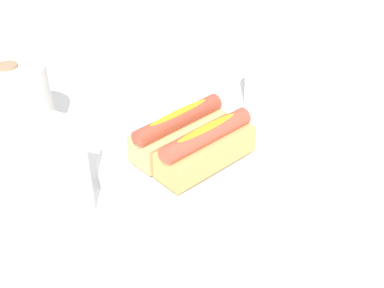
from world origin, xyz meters
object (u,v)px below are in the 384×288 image
hotdog_front (206,147)px  hotdog_back (178,132)px  water_glass (264,84)px  napkin_box (48,190)px  serving_bowl (192,163)px  paper_towel_roll (16,105)px

hotdog_front → hotdog_back: (0.01, 0.05, 0.00)m
hotdog_back → water_glass: hotdog_back is taller
hotdog_front → water_glass: hotdog_front is taller
napkin_box → serving_bowl: bearing=-29.6°
hotdog_front → napkin_box: napkin_box is taller
hotdog_back → water_glass: size_ratio=1.76×
paper_towel_roll → napkin_box: bearing=-126.0°
hotdog_back → napkin_box: bearing=163.4°
hotdog_front → paper_towel_roll: paper_towel_roll is taller
napkin_box → water_glass: bearing=-18.9°
hotdog_back → water_glass: bearing=-10.2°
serving_bowl → paper_towel_roll: (-0.06, 0.28, 0.05)m
hotdog_back → napkin_box: (-0.20, 0.06, 0.02)m
serving_bowl → paper_towel_roll: size_ratio=2.04×
hotdog_back → paper_towel_roll: bearing=104.3°
hotdog_front → water_glass: 0.24m
serving_bowl → napkin_box: size_ratio=1.83×
serving_bowl → napkin_box: (-0.20, 0.09, 0.06)m
hotdog_back → paper_towel_roll: size_ratio=1.18×
water_glass → napkin_box: size_ratio=0.60×
water_glass → napkin_box: 0.45m
paper_towel_roll → napkin_box: size_ratio=0.89×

